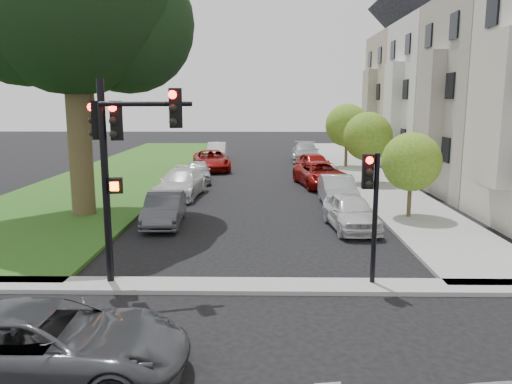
{
  "coord_description": "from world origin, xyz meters",
  "views": [
    {
      "loc": [
        0.25,
        -10.29,
        4.79
      ],
      "look_at": [
        0.0,
        5.0,
        2.0
      ],
      "focal_mm": 35.0,
      "sensor_mm": 36.0,
      "label": 1
    }
  ],
  "objects_px": {
    "car_cross_near": "(45,344)",
    "car_parked_8": "(211,160)",
    "small_tree_c": "(347,125)",
    "car_parked_3": "(314,164)",
    "traffic_signal_main": "(120,146)",
    "car_parked_1": "(338,191)",
    "car_parked_6": "(181,183)",
    "car_parked_9": "(217,151)",
    "traffic_signal_secondary": "(371,195)",
    "car_parked_2": "(321,174)",
    "small_tree_b": "(368,137)",
    "car_parked_4": "(305,152)",
    "car_parked_0": "(351,212)",
    "car_parked_5": "(164,209)",
    "small_tree_a": "(411,162)",
    "car_parked_7": "(198,171)"
  },
  "relations": [
    {
      "from": "car_cross_near",
      "to": "car_parked_8",
      "type": "height_order",
      "value": "car_parked_8"
    },
    {
      "from": "small_tree_c",
      "to": "car_parked_3",
      "type": "distance_m",
      "value": 4.9
    },
    {
      "from": "traffic_signal_main",
      "to": "car_parked_1",
      "type": "distance_m",
      "value": 12.86
    },
    {
      "from": "car_parked_1",
      "to": "car_parked_6",
      "type": "height_order",
      "value": "car_parked_6"
    },
    {
      "from": "car_parked_3",
      "to": "car_parked_9",
      "type": "height_order",
      "value": "car_parked_3"
    },
    {
      "from": "traffic_signal_main",
      "to": "traffic_signal_secondary",
      "type": "bearing_deg",
      "value": -0.38
    },
    {
      "from": "car_cross_near",
      "to": "car_parked_1",
      "type": "distance_m",
      "value": 16.61
    },
    {
      "from": "traffic_signal_main",
      "to": "car_parked_2",
      "type": "distance_m",
      "value": 17.27
    },
    {
      "from": "traffic_signal_main",
      "to": "car_parked_1",
      "type": "relative_size",
      "value": 1.28
    },
    {
      "from": "small_tree_b",
      "to": "car_parked_1",
      "type": "distance_m",
      "value": 6.77
    },
    {
      "from": "car_parked_4",
      "to": "car_parked_9",
      "type": "bearing_deg",
      "value": 173.78
    },
    {
      "from": "car_cross_near",
      "to": "car_parked_1",
      "type": "height_order",
      "value": "same"
    },
    {
      "from": "traffic_signal_main",
      "to": "car_parked_4",
      "type": "distance_m",
      "value": 28.69
    },
    {
      "from": "traffic_signal_secondary",
      "to": "car_cross_near",
      "type": "distance_m",
      "value": 8.14
    },
    {
      "from": "car_parked_0",
      "to": "car_parked_9",
      "type": "distance_m",
      "value": 24.09
    },
    {
      "from": "traffic_signal_main",
      "to": "car_parked_1",
      "type": "height_order",
      "value": "traffic_signal_main"
    },
    {
      "from": "traffic_signal_main",
      "to": "car_parked_5",
      "type": "bearing_deg",
      "value": 92.41
    },
    {
      "from": "car_parked_0",
      "to": "car_parked_2",
      "type": "bearing_deg",
      "value": 84.69
    },
    {
      "from": "small_tree_c",
      "to": "car_parked_8",
      "type": "relative_size",
      "value": 0.91
    },
    {
      "from": "car_parked_0",
      "to": "car_parked_4",
      "type": "relative_size",
      "value": 0.75
    },
    {
      "from": "small_tree_a",
      "to": "traffic_signal_main",
      "type": "bearing_deg",
      "value": -141.64
    },
    {
      "from": "car_parked_2",
      "to": "car_parked_6",
      "type": "relative_size",
      "value": 1.04
    },
    {
      "from": "small_tree_b",
      "to": "small_tree_c",
      "type": "height_order",
      "value": "small_tree_c"
    },
    {
      "from": "car_parked_2",
      "to": "car_parked_8",
      "type": "height_order",
      "value": "car_parked_8"
    },
    {
      "from": "car_cross_near",
      "to": "car_parked_1",
      "type": "xyz_separation_m",
      "value": [
        7.17,
        14.98,
        0.0
      ]
    },
    {
      "from": "small_tree_a",
      "to": "car_parked_6",
      "type": "xyz_separation_m",
      "value": [
        -10.14,
        4.68,
        -1.68
      ]
    },
    {
      "from": "small_tree_b",
      "to": "car_cross_near",
      "type": "bearing_deg",
      "value": -114.88
    },
    {
      "from": "traffic_signal_main",
      "to": "car_parked_9",
      "type": "relative_size",
      "value": 1.25
    },
    {
      "from": "small_tree_b",
      "to": "car_parked_8",
      "type": "relative_size",
      "value": 0.82
    },
    {
      "from": "car_parked_2",
      "to": "car_parked_4",
      "type": "distance_m",
      "value": 12.13
    },
    {
      "from": "traffic_signal_main",
      "to": "car_parked_3",
      "type": "distance_m",
      "value": 21.63
    },
    {
      "from": "small_tree_b",
      "to": "car_parked_4",
      "type": "xyz_separation_m",
      "value": [
        -2.61,
        11.43,
        -2.04
      ]
    },
    {
      "from": "car_parked_3",
      "to": "car_parked_4",
      "type": "relative_size",
      "value": 0.82
    },
    {
      "from": "car_parked_3",
      "to": "car_parked_4",
      "type": "bearing_deg",
      "value": 78.31
    },
    {
      "from": "car_parked_0",
      "to": "small_tree_b",
      "type": "bearing_deg",
      "value": 69.95
    },
    {
      "from": "car_cross_near",
      "to": "car_parked_6",
      "type": "height_order",
      "value": "car_parked_6"
    },
    {
      "from": "car_parked_4",
      "to": "car_parked_8",
      "type": "distance_m",
      "value": 8.92
    },
    {
      "from": "car_parked_2",
      "to": "car_parked_7",
      "type": "xyz_separation_m",
      "value": [
        -7.21,
        1.46,
        -0.06
      ]
    },
    {
      "from": "small_tree_c",
      "to": "car_parked_3",
      "type": "bearing_deg",
      "value": -127.76
    },
    {
      "from": "traffic_signal_secondary",
      "to": "car_parked_4",
      "type": "relative_size",
      "value": 0.67
    },
    {
      "from": "car_parked_9",
      "to": "car_parked_0",
      "type": "bearing_deg",
      "value": -74.52
    },
    {
      "from": "car_parked_3",
      "to": "car_parked_9",
      "type": "distance_m",
      "value": 11.28
    },
    {
      "from": "car_cross_near",
      "to": "car_parked_5",
      "type": "distance_m",
      "value": 11.16
    },
    {
      "from": "car_parked_0",
      "to": "car_parked_3",
      "type": "relative_size",
      "value": 0.92
    },
    {
      "from": "car_parked_0",
      "to": "small_tree_c",
      "type": "bearing_deg",
      "value": 75.89
    },
    {
      "from": "small_tree_c",
      "to": "car_cross_near",
      "type": "xyz_separation_m",
      "value": [
        -9.69,
        -28.33,
        -2.4
      ]
    },
    {
      "from": "small_tree_a",
      "to": "traffic_signal_main",
      "type": "height_order",
      "value": "traffic_signal_main"
    },
    {
      "from": "traffic_signal_secondary",
      "to": "car_parked_8",
      "type": "distance_m",
      "value": 23.23
    },
    {
      "from": "car_parked_8",
      "to": "car_parked_9",
      "type": "relative_size",
      "value": 1.2
    },
    {
      "from": "car_parked_5",
      "to": "car_parked_9",
      "type": "relative_size",
      "value": 0.91
    }
  ]
}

